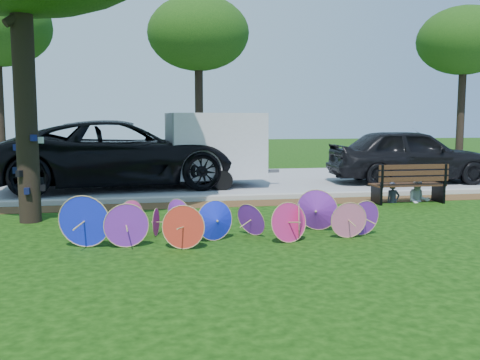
% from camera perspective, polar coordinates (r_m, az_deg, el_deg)
% --- Properties ---
extents(ground, '(90.00, 90.00, 0.00)m').
position_cam_1_polar(ground, '(9.01, -0.81, -7.21)').
color(ground, black).
rests_on(ground, ground).
extents(mulch_strip, '(90.00, 1.00, 0.01)m').
position_cam_1_polar(mulch_strip, '(13.38, -4.06, -2.64)').
color(mulch_strip, '#472D16').
rests_on(mulch_strip, ground).
extents(curb, '(90.00, 0.30, 0.12)m').
position_cam_1_polar(curb, '(14.06, -4.39, -1.96)').
color(curb, '#B7B5AD').
rests_on(curb, ground).
extents(street, '(90.00, 8.00, 0.01)m').
position_cam_1_polar(street, '(18.16, -5.79, -0.21)').
color(street, gray).
rests_on(street, ground).
extents(parasol_pile, '(5.73, 1.90, 0.91)m').
position_cam_1_polar(parasol_pile, '(9.51, -2.54, -4.23)').
color(parasol_pile, '#6192FF').
rests_on(parasol_pile, ground).
extents(black_van, '(7.87, 4.38, 2.08)m').
position_cam_1_polar(black_van, '(16.96, -12.44, 2.70)').
color(black_van, black).
rests_on(black_van, ground).
extents(dark_pickup, '(5.48, 2.52, 1.82)m').
position_cam_1_polar(dark_pickup, '(18.76, 17.64, 2.51)').
color(dark_pickup, black).
rests_on(dark_pickup, ground).
extents(cargo_trailer, '(3.00, 2.04, 2.61)m').
position_cam_1_polar(cargo_trailer, '(16.77, -2.60, 3.71)').
color(cargo_trailer, silver).
rests_on(cargo_trailer, ground).
extents(park_bench, '(1.91, 0.73, 0.99)m').
position_cam_1_polar(park_bench, '(14.29, 17.40, -0.35)').
color(park_bench, black).
rests_on(park_bench, ground).
extents(person_left, '(0.39, 0.27, 1.01)m').
position_cam_1_polar(person_left, '(14.17, 16.06, -0.31)').
color(person_left, '#333546').
rests_on(person_left, ground).
extents(person_right, '(0.68, 0.59, 1.19)m').
position_cam_1_polar(person_right, '(14.49, 18.55, 0.09)').
color(person_right, silver).
rests_on(person_right, ground).
extents(bg_trees, '(25.14, 4.81, 7.40)m').
position_cam_1_polar(bg_trees, '(24.04, -0.77, 15.26)').
color(bg_trees, black).
rests_on(bg_trees, ground).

